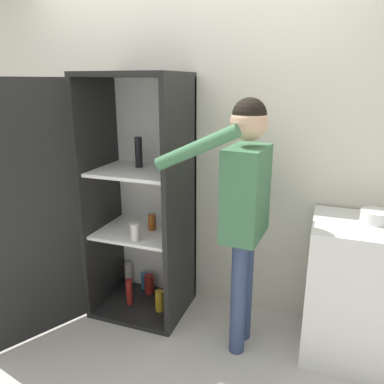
# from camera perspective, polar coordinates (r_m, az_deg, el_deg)

# --- Properties ---
(ground_plane) EXTENTS (12.00, 12.00, 0.00)m
(ground_plane) POSITION_cam_1_polar(r_m,az_deg,el_deg) (2.67, -8.88, -25.01)
(ground_plane) COLOR beige
(wall_back) EXTENTS (7.00, 0.06, 2.55)m
(wall_back) POSITION_cam_1_polar(r_m,az_deg,el_deg) (2.93, -0.72, 6.93)
(wall_back) COLOR silver
(wall_back) RESTS_ON ground_plane
(refrigerator) EXTENTS (1.05, 1.20, 1.83)m
(refrigerator) POSITION_cam_1_polar(r_m,az_deg,el_deg) (2.81, -11.27, -1.71)
(refrigerator) COLOR black
(refrigerator) RESTS_ON ground_plane
(person) EXTENTS (0.64, 0.52, 1.68)m
(person) POSITION_cam_1_polar(r_m,az_deg,el_deg) (2.35, 8.02, -0.49)
(person) COLOR #384770
(person) RESTS_ON ground_plane
(counter) EXTENTS (0.59, 0.57, 0.92)m
(counter) POSITION_cam_1_polar(r_m,az_deg,el_deg) (2.72, 23.46, -13.60)
(counter) COLOR white
(counter) RESTS_ON ground_plane
(bowl) EXTENTS (0.18, 0.18, 0.08)m
(bowl) POSITION_cam_1_polar(r_m,az_deg,el_deg) (2.57, 26.14, -3.38)
(bowl) COLOR white
(bowl) RESTS_ON counter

